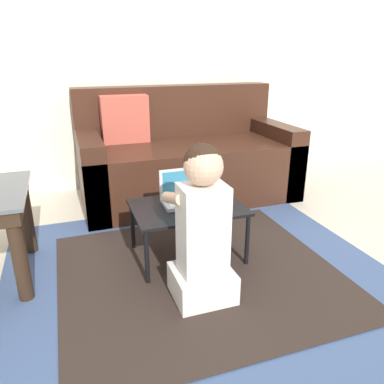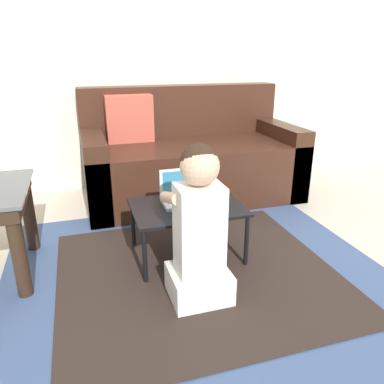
{
  "view_description": "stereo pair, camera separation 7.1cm",
  "coord_description": "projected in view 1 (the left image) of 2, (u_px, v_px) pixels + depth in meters",
  "views": [
    {
      "loc": [
        -0.69,
        -1.76,
        1.12
      ],
      "look_at": [
        -0.04,
        0.11,
        0.38
      ],
      "focal_mm": 35.0,
      "sensor_mm": 36.0,
      "label": 1
    },
    {
      "loc": [
        -0.63,
        -1.78,
        1.12
      ],
      "look_at": [
        -0.04,
        0.11,
        0.38
      ],
      "focal_mm": 35.0,
      "sensor_mm": 36.0,
      "label": 2
    }
  ],
  "objects": [
    {
      "name": "couch",
      "position": [
        185.0,
        159.0,
        3.04
      ],
      "size": [
        1.67,
        0.84,
        0.87
      ],
      "color": "#381E14",
      "rests_on": "ground_plane"
    },
    {
      "name": "ground_plane",
      "position": [
        205.0,
        259.0,
        2.17
      ],
      "size": [
        16.0,
        16.0,
        0.0
      ],
      "primitive_type": "plane",
      "color": "beige"
    },
    {
      "name": "person_seated",
      "position": [
        202.0,
        229.0,
        1.71
      ],
      "size": [
        0.28,
        0.39,
        0.76
      ],
      "color": "silver",
      "rests_on": "ground_plane"
    },
    {
      "name": "wall_back",
      "position": [
        142.0,
        35.0,
        3.04
      ],
      "size": [
        9.0,
        0.06,
        2.5
      ],
      "color": "beige",
      "rests_on": "ground_plane"
    },
    {
      "name": "computer_mouse",
      "position": [
        220.0,
        200.0,
        2.11
      ],
      "size": [
        0.07,
        0.1,
        0.03
      ],
      "color": "#B2B7C1",
      "rests_on": "laptop_desk"
    },
    {
      "name": "laptop_desk",
      "position": [
        188.0,
        211.0,
        2.09
      ],
      "size": [
        0.61,
        0.43,
        0.32
      ],
      "color": "black",
      "rests_on": "ground_plane"
    },
    {
      "name": "laptop",
      "position": [
        184.0,
        197.0,
        2.11
      ],
      "size": [
        0.25,
        0.17,
        0.19
      ],
      "color": "#B7BCC6",
      "rests_on": "laptop_desk"
    },
    {
      "name": "area_rug",
      "position": [
        199.0,
        273.0,
        2.02
      ],
      "size": [
        2.02,
        1.83,
        0.01
      ],
      "color": "#3D517A",
      "rests_on": "ground_plane"
    }
  ]
}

